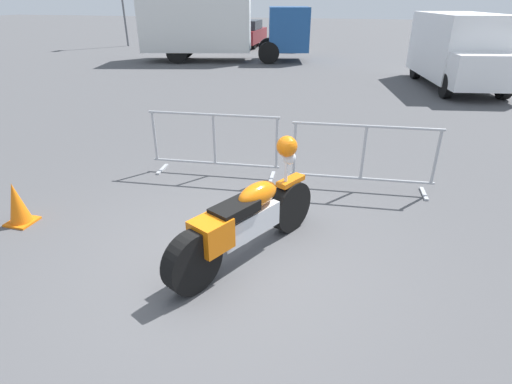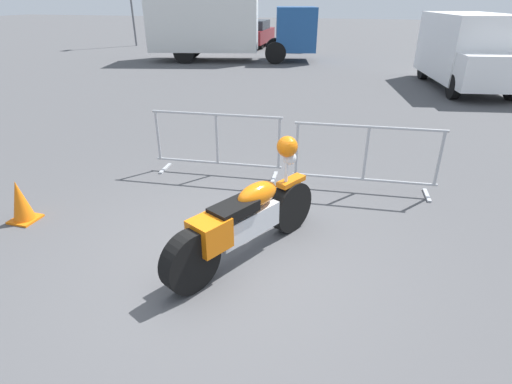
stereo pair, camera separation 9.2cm
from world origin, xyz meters
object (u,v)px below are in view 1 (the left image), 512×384
box_truck (216,24)px  parked_car_silver (292,36)px  motorcycle (247,219)px  crowd_barrier_far (363,157)px  parked_car_tan (201,34)px  delivery_van (459,48)px  traffic_cone (17,204)px  crowd_barrier_near (214,144)px  pedestrian (202,34)px  parked_car_maroon (246,33)px

box_truck → parked_car_silver: box_truck is taller
motorcycle → crowd_barrier_far: 2.51m
motorcycle → parked_car_tan: bearing=49.9°
delivery_van → parked_car_tan: delivery_van is taller
parked_car_tan → motorcycle: bearing=-160.1°
traffic_cone → crowd_barrier_near: bearing=49.2°
crowd_barrier_near → pedestrian: size_ratio=1.31×
delivery_van → traffic_cone: bearing=-42.5°
box_truck → parked_car_maroon: box_truck is taller
motorcycle → box_truck: 16.39m
crowd_barrier_far → crowd_barrier_near: bearing=180.0°
crowd_barrier_far → parked_car_maroon: (-7.67, 19.40, 0.21)m
parked_car_maroon → pedestrian: size_ratio=2.71×
crowd_barrier_near → motorcycle: bearing=-61.0°
crowd_barrier_near → crowd_barrier_far: (2.44, 0.00, 0.00)m
parked_car_maroon → parked_car_silver: 2.98m
motorcycle → pedestrian: pedestrian is taller
crowd_barrier_near → parked_car_silver: parked_car_silver is taller
box_truck → parked_car_silver: size_ratio=1.96×
crowd_barrier_near → parked_car_maroon: bearing=105.1°
parked_car_silver → parked_car_tan: bearing=83.2°
crowd_barrier_near → parked_car_tan: parked_car_tan is taller
parked_car_tan → traffic_cone: size_ratio=6.96×
motorcycle → pedestrian: bearing=50.0°
pedestrian → traffic_cone: pedestrian is taller
crowd_barrier_near → pedestrian: bearing=112.9°
box_truck → parked_car_maroon: size_ratio=1.75×
parked_car_tan → crowd_barrier_far: bearing=-154.9°
parked_car_tan → parked_car_maroon: (2.95, 0.05, 0.08)m
motorcycle → parked_car_silver: parked_car_silver is taller
parked_car_tan → pedestrian: bearing=-160.8°
motorcycle → traffic_cone: 3.19m
crowd_barrier_far → parked_car_tan: 22.07m
traffic_cone → delivery_van: bearing=58.4°
motorcycle → traffic_cone: bearing=117.8°
box_truck → delivery_van: bearing=-34.8°
delivery_van → parked_car_tan: 16.72m
parked_car_silver → pedestrian: bearing=119.5°
crowd_barrier_far → parked_car_silver: parked_car_silver is taller
motorcycle → pedestrian: size_ratio=1.28×
pedestrian → parked_car_tan: bearing=-16.6°
crowd_barrier_near → parked_car_maroon: size_ratio=0.48×
motorcycle → parked_car_tan: size_ratio=0.53×
crowd_barrier_near → parked_car_tan: (-8.18, 19.35, 0.14)m
parked_car_maroon → traffic_cone: bearing=-175.1°
motorcycle → box_truck: size_ratio=0.27×
crowd_barrier_far → parked_car_tan: (-10.62, 19.35, 0.14)m
box_truck → traffic_cone: (2.82, -15.29, -1.35)m
parked_car_maroon → parked_car_silver: (2.95, -0.38, -0.08)m
crowd_barrier_near → traffic_cone: (-1.96, -2.28, -0.27)m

